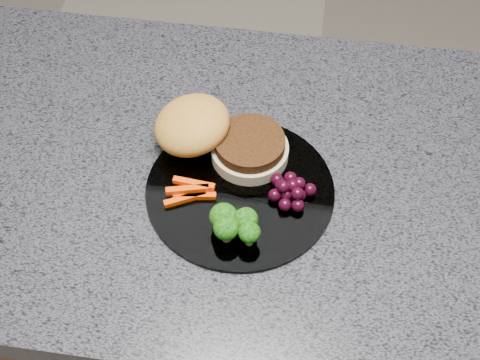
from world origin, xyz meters
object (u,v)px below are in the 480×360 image
burger (213,135)px  plate (240,190)px  island_cabinet (293,324)px  grape_bunch (291,190)px

burger → plate: bearing=-57.6°
island_cabinet → grape_bunch: bearing=-126.9°
plate → burger: size_ratio=1.30×
island_cabinet → plate: (-0.10, -0.04, 0.47)m
island_cabinet → grape_bunch: 0.49m
plate → burger: bearing=125.7°
burger → grape_bunch: burger is taller
grape_bunch → plate: bearing=178.3°
island_cabinet → burger: bearing=168.0°
island_cabinet → burger: (-0.15, 0.03, 0.50)m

